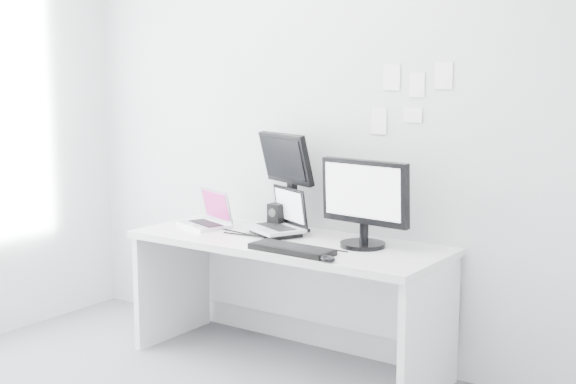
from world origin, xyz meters
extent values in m
plane|color=silver|center=(0.00, 1.60, 1.35)|extent=(3.60, 0.00, 3.60)
cube|color=silver|center=(0.00, 1.25, 0.36)|extent=(1.80, 0.70, 0.73)
cube|color=silver|center=(-0.61, 1.25, 0.85)|extent=(0.37, 0.33, 0.23)
cube|color=black|center=(-0.19, 1.41, 0.81)|extent=(0.10, 0.10, 0.16)
cube|color=#AFB2B8|center=(-0.13, 1.30, 0.87)|extent=(0.41, 0.37, 0.28)
cube|color=black|center=(-0.13, 1.45, 1.02)|extent=(0.46, 0.30, 0.59)
cube|color=black|center=(0.44, 1.33, 0.97)|extent=(0.55, 0.29, 0.48)
cube|color=black|center=(0.20, 1.01, 0.75)|extent=(0.46, 0.18, 0.03)
ellipsoid|color=black|center=(0.46, 0.94, 0.75)|extent=(0.11, 0.09, 0.03)
cube|color=white|center=(0.45, 1.59, 1.62)|extent=(0.10, 0.00, 0.14)
cube|color=white|center=(0.60, 1.59, 1.58)|extent=(0.09, 0.00, 0.13)
cube|color=white|center=(0.75, 1.59, 1.63)|extent=(0.10, 0.00, 0.14)
cube|color=white|center=(0.58, 1.59, 1.42)|extent=(0.11, 0.00, 0.08)
cube|color=white|center=(0.38, 1.59, 1.38)|extent=(0.09, 0.00, 0.15)
camera|label=1|loc=(2.43, -2.22, 1.65)|focal=48.67mm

